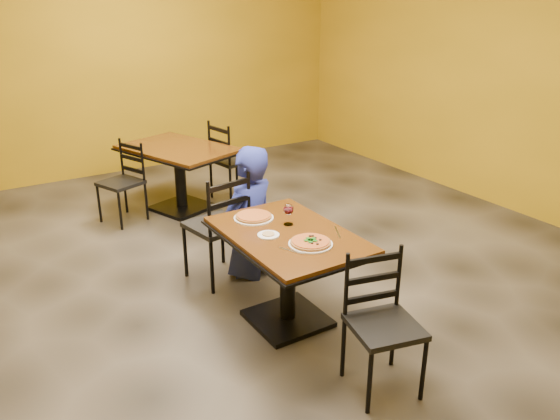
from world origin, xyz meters
TOP-DOWN VIEW (x-y plane):
  - floor at (0.00, 0.00)m, footprint 7.00×8.00m
  - wall_back at (0.00, 4.00)m, footprint 7.00×0.01m
  - wall_right at (3.50, 0.00)m, footprint 0.01×8.00m
  - table_main at (0.00, -0.50)m, footprint 0.83×1.23m
  - table_second at (0.23, 2.17)m, footprint 1.27×1.52m
  - chair_main_near at (0.09, -1.47)m, footprint 0.49×0.49m
  - chair_main_far at (-0.14, 0.43)m, footprint 0.52×0.52m
  - chair_second_left at (-0.46, 2.17)m, footprint 0.52×0.52m
  - chair_second_right at (0.92, 2.17)m, footprint 0.50×0.50m
  - diner at (0.15, 0.38)m, footprint 0.69×0.56m
  - plate_main at (0.02, -0.75)m, footprint 0.31×0.31m
  - pizza_main at (0.02, -0.75)m, footprint 0.28×0.28m
  - plate_far at (-0.08, -0.13)m, footprint 0.31×0.31m
  - pizza_far at (-0.08, -0.13)m, footprint 0.28×0.28m
  - side_plate at (-0.15, -0.47)m, footprint 0.16×0.16m
  - dip at (-0.15, -0.47)m, footprint 0.09×0.09m
  - wine_glass at (0.09, -0.37)m, footprint 0.08×0.08m
  - fork at (-0.15, -0.77)m, footprint 0.09×0.18m
  - knife at (0.31, -0.68)m, footprint 0.11×0.19m

SIDE VIEW (x-z plane):
  - floor at x=0.00m, z-range -0.01..0.01m
  - chair_second_left at x=-0.46m, z-range 0.00..0.88m
  - chair_main_near at x=0.09m, z-range 0.00..0.91m
  - chair_second_right at x=0.92m, z-range 0.00..0.97m
  - chair_main_far at x=-0.14m, z-range 0.00..1.00m
  - table_main at x=0.00m, z-range 0.18..0.93m
  - table_second at x=0.23m, z-range 0.18..0.93m
  - diner at x=0.15m, z-range 0.00..1.18m
  - fork at x=-0.15m, z-range 0.75..0.75m
  - knife at x=0.31m, z-range 0.75..0.75m
  - plate_main at x=0.02m, z-range 0.75..0.76m
  - plate_far at x=-0.08m, z-range 0.75..0.76m
  - side_plate at x=-0.15m, z-range 0.75..0.76m
  - dip at x=-0.15m, z-range 0.76..0.77m
  - pizza_main at x=0.02m, z-range 0.76..0.78m
  - pizza_far at x=-0.08m, z-range 0.76..0.78m
  - wine_glass at x=0.09m, z-range 0.75..0.93m
  - wall_back at x=0.00m, z-range 0.00..3.00m
  - wall_right at x=3.50m, z-range 0.00..3.00m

